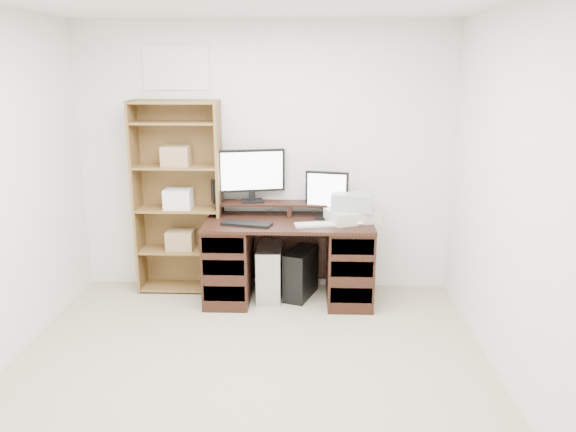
# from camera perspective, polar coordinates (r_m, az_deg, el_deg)

# --- Properties ---
(room) EXTENTS (3.54, 4.04, 2.54)m
(room) POSITION_cam_1_polar(r_m,az_deg,el_deg) (3.34, -5.03, 0.41)
(room) COLOR #BBAF8E
(room) RESTS_ON ground
(desk) EXTENTS (1.50, 0.70, 0.75)m
(desk) POSITION_cam_1_polar(r_m,az_deg,el_deg) (5.14, 0.09, -4.36)
(desk) COLOR black
(desk) RESTS_ON ground
(riser_shelf) EXTENTS (1.40, 0.22, 0.12)m
(riser_shelf) POSITION_cam_1_polar(r_m,az_deg,el_deg) (5.21, 0.17, 1.11)
(riser_shelf) COLOR black
(riser_shelf) RESTS_ON desk
(monitor_wide) EXTENTS (0.61, 0.21, 0.49)m
(monitor_wide) POSITION_cam_1_polar(r_m,az_deg,el_deg) (5.19, -3.71, 4.41)
(monitor_wide) COLOR black
(monitor_wide) RESTS_ON riser_shelf
(monitor_small) EXTENTS (0.39, 0.18, 0.43)m
(monitor_small) POSITION_cam_1_polar(r_m,az_deg,el_deg) (5.09, 3.96, 2.36)
(monitor_small) COLOR black
(monitor_small) RESTS_ON desk
(speaker) EXTENTS (0.11, 0.11, 0.21)m
(speaker) POSITION_cam_1_polar(r_m,az_deg,el_deg) (5.22, -7.28, 2.52)
(speaker) COLOR black
(speaker) RESTS_ON riser_shelf
(keyboard_black) EXTENTS (0.46, 0.24, 0.02)m
(keyboard_black) POSITION_cam_1_polar(r_m,az_deg,el_deg) (4.90, -4.22, -0.80)
(keyboard_black) COLOR black
(keyboard_black) RESTS_ON desk
(keyboard_white) EXTENTS (0.44, 0.20, 0.02)m
(keyboard_white) POSITION_cam_1_polar(r_m,az_deg,el_deg) (4.88, 3.16, -0.86)
(keyboard_white) COLOR silver
(keyboard_white) RESTS_ON desk
(mouse) EXTENTS (0.11, 0.09, 0.04)m
(mouse) POSITION_cam_1_polar(r_m,az_deg,el_deg) (4.92, 7.18, -0.71)
(mouse) COLOR white
(mouse) RESTS_ON desk
(printer) EXTENTS (0.51, 0.45, 0.10)m
(printer) POSITION_cam_1_polar(r_m,az_deg,el_deg) (5.03, 6.51, 0.04)
(printer) COLOR beige
(printer) RESTS_ON desk
(basket) EXTENTS (0.39, 0.30, 0.15)m
(basket) POSITION_cam_1_polar(r_m,az_deg,el_deg) (5.00, 6.55, 1.46)
(basket) COLOR #999FA3
(basket) RESTS_ON printer
(tower_silver) EXTENTS (0.22, 0.49, 0.49)m
(tower_silver) POSITION_cam_1_polar(r_m,az_deg,el_deg) (5.24, -1.89, -5.64)
(tower_silver) COLOR #B2B5B9
(tower_silver) RESTS_ON ground
(tower_black) EXTENTS (0.33, 0.49, 0.45)m
(tower_black) POSITION_cam_1_polar(r_m,az_deg,el_deg) (5.25, 1.31, -5.83)
(tower_black) COLOR black
(tower_black) RESTS_ON ground
(bookshelf) EXTENTS (0.80, 0.30, 1.80)m
(bookshelf) POSITION_cam_1_polar(r_m,az_deg,el_deg) (5.33, -11.03, 1.98)
(bookshelf) COLOR brown
(bookshelf) RESTS_ON ground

